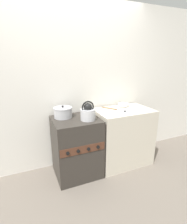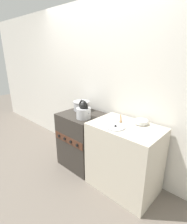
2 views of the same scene
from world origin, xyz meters
name	(u,v)px [view 2 (image 2 of 2)]	position (x,y,z in m)	size (l,w,h in m)	color
ground_plane	(70,171)	(0.00, 0.00, 0.00)	(12.00, 12.00, 0.00)	#70665B
wall_back	(98,86)	(0.00, 0.65, 1.25)	(7.00, 0.06, 2.50)	silver
stove	(83,140)	(0.00, 0.29, 0.44)	(0.64, 0.60, 0.87)	#332D28
counter	(124,158)	(0.78, 0.29, 0.46)	(0.88, 0.58, 0.91)	beige
kettle	(84,112)	(0.15, 0.19, 0.97)	(0.25, 0.21, 0.26)	silver
cooking_pot	(82,106)	(-0.14, 0.42, 0.95)	(0.26, 0.26, 0.17)	#B2B2B7
enamel_bowl	(141,122)	(0.89, 0.47, 0.94)	(0.17, 0.17, 0.05)	white
loose_pot_lid	(115,127)	(0.72, 0.16, 0.92)	(0.23, 0.23, 0.03)	#B2B2B7
wooden_spoon	(121,119)	(0.62, 0.41, 0.92)	(0.18, 0.24, 0.02)	olive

